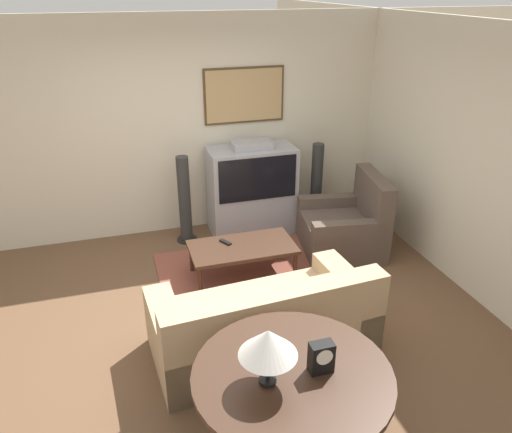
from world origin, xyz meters
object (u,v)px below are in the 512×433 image
Objects in this scene: speaker_tower_right at (316,186)px; coffee_table at (242,249)px; table_lamp at (268,343)px; mantel_clock at (321,357)px; couch at (264,324)px; tv at (252,189)px; speaker_tower_left at (185,202)px; console_table at (292,381)px; armchair at (346,227)px.

coffee_table is at bearing -141.63° from speaker_tower_right.
table_lamp is 0.40m from mantel_clock.
couch is at bearing -96.72° from coffee_table.
tv is 0.88m from speaker_tower_right.
speaker_tower_right is at bearing 67.10° from mantel_clock.
couch is 1.43m from table_lamp.
couch is at bearing -103.83° from tv.
speaker_tower_left is 1.00× the size of speaker_tower_right.
speaker_tower_right is (1.63, 3.42, -0.18)m from console_table.
tv reaches higher than armchair.
table_lamp is (-1.87, -2.65, 0.78)m from armchair.
armchair is 5.05× the size of mantel_clock.
speaker_tower_left is at bearing 180.00° from speaker_tower_right.
armchair is at bearing -139.26° from couch.
speaker_tower_right is at bearing 0.00° from speaker_tower_left.
speaker_tower_left is (-0.30, 3.45, -0.35)m from mantel_clock.
tv is 3.10× the size of table_lamp.
speaker_tower_left reaches higher than armchair.
mantel_clock is (-1.51, -2.65, 0.59)m from armchair.
console_table is at bearing 8.92° from table_lamp.
mantel_clock is at bearing -99.38° from tv.
mantel_clock is 0.19× the size of speaker_tower_left.
tv is at bearing -107.83° from couch.
speaker_tower_left is at bearing 89.19° from table_lamp.
armchair is at bearing 60.27° from mantel_clock.
coffee_table is 1.15m from speaker_tower_left.
couch is 1.76× the size of speaker_tower_right.
couch is 1.29m from mantel_clock.
mantel_clock is (0.18, -0.03, 0.17)m from console_table.
couch is 1.28m from coffee_table.
speaker_tower_right is (1.46, 2.30, 0.24)m from couch.
speaker_tower_left is at bearing -177.00° from tv.
speaker_tower_right is (1.81, 3.45, -0.54)m from table_lamp.
table_lamp reaches higher than mantel_clock.
armchair is (1.51, 1.50, 0.00)m from couch.
mantel_clock is (0.35, -0.00, -0.19)m from table_lamp.
couch is 2.33m from speaker_tower_left.
table_lamp is 3.93m from speaker_tower_right.
coffee_table is 5.44× the size of mantel_clock.
table_lamp is 0.35× the size of speaker_tower_left.
speaker_tower_left and speaker_tower_right have the same top height.
console_table is at bearing -97.74° from coffee_table.
tv reaches higher than couch.
mantel_clock is at bearing -9.30° from console_table.
speaker_tower_right is (1.31, 1.04, 0.18)m from coffee_table.
speaker_tower_right is at bearing 64.49° from console_table.
speaker_tower_left is (-0.45, 1.04, 0.18)m from coffee_table.
armchair is at bearing -23.77° from speaker_tower_left.
console_table is at bearing -23.40° from armchair.
speaker_tower_left is 1.76m from speaker_tower_right.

